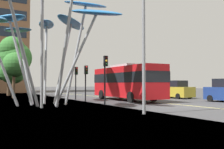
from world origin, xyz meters
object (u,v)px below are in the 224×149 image
leaf_sculpture (45,16)px  traffic_light_kerb_near (105,69)px  traffic_light_kerb_far (86,75)px  traffic_light_island_mid (76,76)px  car_parked_mid (175,90)px  street_lamp (149,15)px  red_bus (126,81)px

leaf_sculpture → traffic_light_kerb_near: leaf_sculpture is taller
leaf_sculpture → traffic_light_kerb_near: size_ratio=3.01×
leaf_sculpture → traffic_light_kerb_near: (4.05, -2.23, -4.09)m
traffic_light_kerb_far → traffic_light_island_mid: 3.14m
leaf_sculpture → traffic_light_island_mid: (4.66, 5.28, -4.37)m
traffic_light_kerb_far → car_parked_mid: (11.15, 0.05, -1.48)m
leaf_sculpture → traffic_light_kerb_far: 6.58m
traffic_light_island_mid → street_lamp: (-1.07, -13.43, 3.02)m
traffic_light_kerb_far → red_bus: bearing=-5.4°
red_bus → street_lamp: bearing=-116.7°
car_parked_mid → street_lamp: size_ratio=0.52×
car_parked_mid → traffic_light_island_mid: bearing=164.2°
traffic_light_kerb_near → traffic_light_kerb_far: bearing=85.7°
traffic_light_kerb_far → street_lamp: bearing=-94.4°
traffic_light_kerb_far → street_lamp: (-0.79, -10.30, 3.07)m
traffic_light_kerb_far → traffic_light_kerb_near: bearing=-94.3°
red_bus → car_parked_mid: red_bus is taller
leaf_sculpture → car_parked_mid: size_ratio=2.50×
traffic_light_island_mid → leaf_sculpture: bearing=-131.4°
traffic_light_kerb_near → traffic_light_kerb_far: (0.33, 4.39, -0.32)m
traffic_light_island_mid → car_parked_mid: bearing=-15.8°
red_bus → leaf_sculpture: 10.04m
red_bus → car_parked_mid: bearing=3.6°
traffic_light_kerb_far → traffic_light_island_mid: bearing=85.0°
red_bus → traffic_light_kerb_near: 6.09m
leaf_sculpture → red_bus: bearing=11.6°
traffic_light_island_mid → street_lamp: bearing=-94.5°
traffic_light_island_mid → red_bus: bearing=-41.9°
red_bus → leaf_sculpture: leaf_sculpture is taller
red_bus → traffic_light_kerb_near: traffic_light_kerb_near is taller
red_bus → street_lamp: size_ratio=1.19×
red_bus → traffic_light_kerb_far: size_ratio=3.13×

